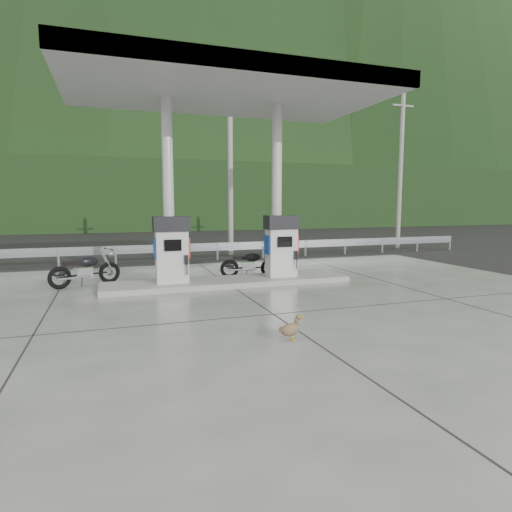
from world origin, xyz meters
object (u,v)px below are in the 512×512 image
object	(u,v)px
gas_pump_left	(172,250)
gas_pump_right	(281,246)
motorcycle_left	(85,270)
motorcycle_right	(250,264)
duck	(291,330)

from	to	relation	value
gas_pump_left	gas_pump_right	size ratio (longest dim) A/B	1.00
motorcycle_left	motorcycle_right	xyz separation A→B (m)	(4.80, -0.13, -0.03)
gas_pump_left	motorcycle_right	xyz separation A→B (m)	(2.54, 0.98, -0.64)
gas_pump_left	duck	xyz separation A→B (m)	(1.26, -5.18, -0.87)
gas_pump_left	motorcycle_left	world-z (taller)	gas_pump_left
gas_pump_right	motorcycle_right	xyz separation A→B (m)	(-0.66, 0.98, -0.64)
gas_pump_right	motorcycle_left	bearing A→B (deg)	168.52
gas_pump_left	motorcycle_right	bearing A→B (deg)	21.07
gas_pump_left	gas_pump_right	xyz separation A→B (m)	(3.20, 0.00, 0.00)
gas_pump_right	motorcycle_right	world-z (taller)	gas_pump_right
gas_pump_right	duck	world-z (taller)	gas_pump_right
gas_pump_right	gas_pump_left	bearing A→B (deg)	180.00
motorcycle_left	motorcycle_right	world-z (taller)	motorcycle_left
motorcycle_left	motorcycle_right	size ratio (longest dim) A/B	1.07
motorcycle_left	duck	distance (m)	7.21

